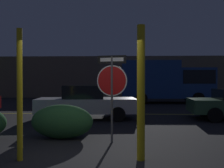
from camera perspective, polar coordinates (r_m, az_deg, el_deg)
name	(u,v)px	position (r m, az deg, el deg)	size (l,w,h in m)	color
ground_plane	(82,161)	(5.44, -6.93, -17.02)	(260.00, 260.00, 0.00)	black
road_center_stripe	(105,114)	(12.60, -1.52, -6.85)	(40.83, 0.12, 0.01)	gold
stop_sign	(112,82)	(6.66, -0.03, 0.57)	(0.81, 0.18, 2.34)	#4C4C51
yellow_pole_left	(20,95)	(5.52, -20.36, -2.28)	(0.11, 0.11, 2.75)	yellow
yellow_pole_right	(141,93)	(5.23, 6.63, -1.99)	(0.17, 0.17, 2.82)	yellow
hedge_bush_2	(62,122)	(7.37, -11.33, -8.42)	(1.78, 0.81, 0.98)	#285B2D
passing_car_2	(86,102)	(10.95, -5.97, -4.20)	(4.44, 2.08, 1.47)	silver
delivery_truck	(167,80)	(19.28, 12.54, 0.80)	(6.77, 2.69, 3.15)	navy
building_backdrop	(129,77)	(26.29, 3.81, 1.54)	(25.82, 4.11, 4.09)	#6B5B4C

